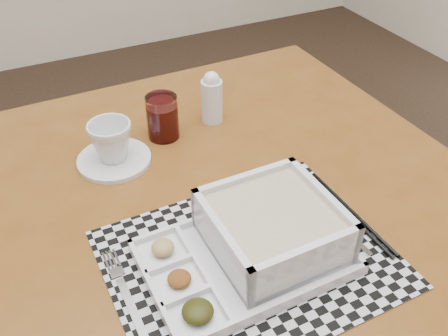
{
  "coord_description": "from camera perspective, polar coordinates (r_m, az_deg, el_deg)",
  "views": [
    {
      "loc": [
        -0.08,
        -0.63,
        1.43
      ],
      "look_at": [
        0.21,
        -0.03,
        0.91
      ],
      "focal_mm": 40.0,
      "sensor_mm": 36.0,
      "label": 1
    }
  ],
  "objects": [
    {
      "name": "dining_table",
      "position": [
        0.96,
        -1.61,
        -8.81
      ],
      "size": [
        1.09,
        1.09,
        0.81
      ],
      "color": "#5E3411",
      "rests_on": "ground"
    },
    {
      "name": "placemat",
      "position": [
        0.83,
        2.94,
        -10.34
      ],
      "size": [
        0.45,
        0.36,
        0.0
      ],
      "primitive_type": "cube",
      "rotation": [
        0.0,
        0.0,
        0.01
      ],
      "color": "#B3B3BB",
      "rests_on": "dining_table"
    },
    {
      "name": "serving_tray",
      "position": [
        0.81,
        4.65,
        -7.77
      ],
      "size": [
        0.32,
        0.22,
        0.09
      ],
      "color": "silver",
      "rests_on": "placemat"
    },
    {
      "name": "fork",
      "position": [
        0.8,
        -11.32,
        -13.48
      ],
      "size": [
        0.02,
        0.19,
        0.0
      ],
      "color": "silver",
      "rests_on": "placemat"
    },
    {
      "name": "spoon",
      "position": [
        0.93,
        11.08,
        -4.13
      ],
      "size": [
        0.04,
        0.18,
        0.01
      ],
      "color": "silver",
      "rests_on": "placemat"
    },
    {
      "name": "chopsticks",
      "position": [
        0.92,
        14.17,
        -4.94
      ],
      "size": [
        0.02,
        0.24,
        0.01
      ],
      "color": "black",
      "rests_on": "placemat"
    },
    {
      "name": "saucer",
      "position": [
        1.04,
        -12.43,
        0.93
      ],
      "size": [
        0.15,
        0.15,
        0.01
      ],
      "primitive_type": "cylinder",
      "color": "silver",
      "rests_on": "dining_table"
    },
    {
      "name": "cup",
      "position": [
        1.02,
        -12.77,
        3.0
      ],
      "size": [
        0.1,
        0.1,
        0.08
      ],
      "primitive_type": "imported",
      "rotation": [
        0.0,
        0.0,
        -0.13
      ],
      "color": "silver",
      "rests_on": "saucer"
    },
    {
      "name": "juice_glass",
      "position": [
        1.08,
        -7.03,
        5.61
      ],
      "size": [
        0.07,
        0.07,
        0.1
      ],
      "color": "white",
      "rests_on": "dining_table"
    },
    {
      "name": "creamer_bottle",
      "position": [
        1.12,
        -1.41,
        8.04
      ],
      "size": [
        0.05,
        0.05,
        0.12
      ],
      "color": "silver",
      "rests_on": "dining_table"
    }
  ]
}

